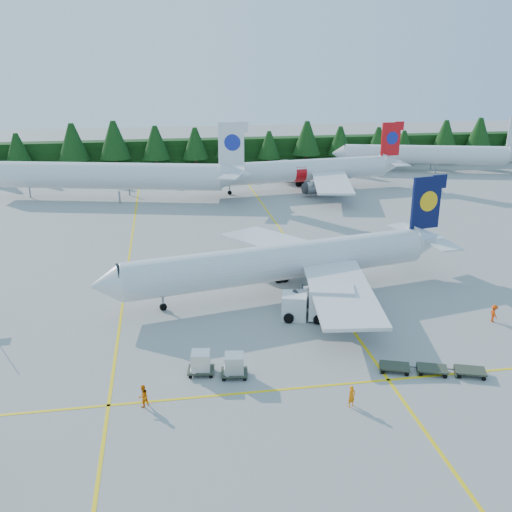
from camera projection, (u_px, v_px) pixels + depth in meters
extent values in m
plane|color=#9D9D98|center=(290.00, 347.00, 46.42)|extent=(320.00, 320.00, 0.00)
cube|color=yellow|center=(127.00, 271.00, 62.91)|extent=(0.25, 120.00, 0.01)
cube|color=yellow|center=(303.00, 261.00, 65.96)|extent=(0.25, 120.00, 0.01)
cube|color=yellow|center=(309.00, 387.00, 40.83)|extent=(80.00, 0.25, 0.01)
cube|color=black|center=(207.00, 153.00, 121.82)|extent=(220.00, 4.00, 6.00)
cylinder|color=silver|center=(279.00, 262.00, 56.14)|extent=(30.99, 9.66, 3.63)
cone|color=silver|center=(106.00, 285.00, 50.56)|extent=(3.21, 4.06, 3.63)
cube|color=#070E38|center=(426.00, 203.00, 60.25)|extent=(3.45, 0.99, 5.63)
cube|color=silver|center=(275.00, 242.00, 64.04)|extent=(11.43, 14.54, 1.03)
cylinder|color=gray|center=(268.00, 261.00, 61.69)|extent=(3.40, 2.48, 1.91)
cube|color=silver|center=(342.00, 292.00, 50.41)|extent=(6.98, 14.16, 1.03)
cylinder|color=gray|center=(310.00, 298.00, 52.39)|extent=(3.40, 2.48, 1.91)
cylinder|color=gray|center=(163.00, 302.00, 53.05)|extent=(0.22, 0.22, 1.54)
cylinder|color=silver|center=(298.00, 171.00, 100.32)|extent=(33.04, 7.98, 3.86)
cone|color=silver|center=(199.00, 176.00, 95.54)|extent=(3.17, 4.17, 3.86)
cube|color=red|center=(391.00, 139.00, 103.54)|extent=(3.68, 0.80, 5.98)
cube|color=silver|center=(297.00, 165.00, 108.72)|extent=(11.42, 15.56, 1.10)
cylinder|color=gray|center=(292.00, 175.00, 106.29)|extent=(3.51, 2.43, 2.03)
cube|color=silver|center=(332.00, 182.00, 93.87)|extent=(8.39, 15.30, 1.10)
cylinder|color=gray|center=(315.00, 188.00, 96.16)|extent=(3.51, 2.43, 2.03)
cylinder|color=gray|center=(230.00, 190.00, 97.84)|extent=(0.23, 0.23, 1.64)
cylinder|color=silver|center=(110.00, 176.00, 93.78)|extent=(36.96, 12.79, 4.35)
cube|color=silver|center=(231.00, 144.00, 90.64)|extent=(4.11, 1.33, 6.74)
cylinder|color=gray|center=(30.00, 193.00, 95.72)|extent=(0.26, 0.26, 1.74)
cylinder|color=silver|center=(425.00, 155.00, 117.10)|extent=(32.40, 11.97, 3.82)
cone|color=silver|center=(339.00, 153.00, 118.68)|extent=(3.56, 4.38, 3.82)
cylinder|color=gray|center=(363.00, 167.00, 119.09)|extent=(0.23, 0.23, 1.53)
cube|color=silver|center=(294.00, 306.00, 51.38)|extent=(2.66, 2.66, 2.30)
cube|color=black|center=(294.00, 300.00, 51.20)|extent=(2.32, 2.47, 0.98)
cube|color=silver|center=(331.00, 302.00, 50.95)|extent=(4.41, 3.31, 2.84)
cube|color=#303627|center=(395.00, 366.00, 42.82)|extent=(2.53, 2.03, 0.13)
cube|color=#303627|center=(432.00, 368.00, 42.53)|extent=(2.53, 2.03, 0.13)
cube|color=#303627|center=(470.00, 370.00, 42.23)|extent=(2.53, 2.03, 0.13)
cube|color=#303627|center=(201.00, 370.00, 42.45)|extent=(2.14, 1.76, 0.12)
cube|color=silver|center=(201.00, 361.00, 42.20)|extent=(1.55, 1.51, 1.38)
cube|color=#303627|center=(234.00, 372.00, 42.09)|extent=(2.14, 1.76, 0.12)
cube|color=silver|center=(234.00, 363.00, 41.84)|extent=(1.55, 1.51, 1.38)
imported|color=orange|center=(352.00, 396.00, 38.35)|extent=(0.67, 0.57, 1.56)
imported|color=orange|center=(143.00, 396.00, 38.36)|extent=(0.98, 0.96, 1.60)
imported|color=#E03B04|center=(494.00, 313.00, 50.70)|extent=(0.54, 0.72, 1.61)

